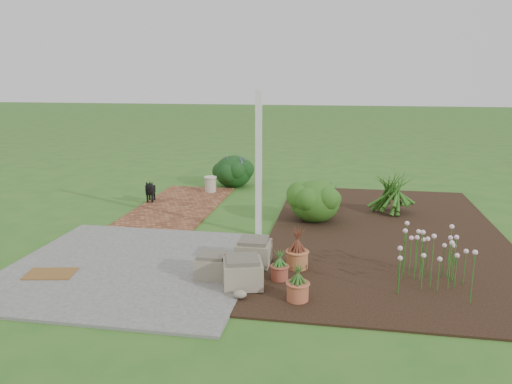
% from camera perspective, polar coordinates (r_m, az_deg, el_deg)
% --- Properties ---
extents(ground, '(80.00, 80.00, 0.00)m').
position_cam_1_polar(ground, '(8.74, -1.76, -5.01)').
color(ground, '#2F6620').
rests_on(ground, ground).
extents(concrete_patio, '(3.50, 3.50, 0.04)m').
position_cam_1_polar(concrete_patio, '(7.54, -14.01, -8.28)').
color(concrete_patio, '#595957').
rests_on(concrete_patio, ground).
extents(brick_path, '(1.60, 3.50, 0.04)m').
position_cam_1_polar(brick_path, '(10.80, -8.70, -1.51)').
color(brick_path, brown).
rests_on(brick_path, ground).
extents(garden_bed, '(4.00, 7.00, 0.03)m').
position_cam_1_polar(garden_bed, '(9.07, 14.61, -4.66)').
color(garden_bed, black).
rests_on(garden_bed, ground).
extents(veranda_post, '(0.10, 0.10, 2.50)m').
position_cam_1_polar(veranda_post, '(8.48, 0.31, 3.14)').
color(veranda_post, white).
rests_on(veranda_post, ground).
extents(stone_trough_near, '(0.62, 0.62, 0.33)m').
position_cam_1_polar(stone_trough_near, '(6.59, -1.54, -9.29)').
color(stone_trough_near, gray).
rests_on(stone_trough_near, concrete_patio).
extents(stone_trough_mid, '(0.44, 0.44, 0.28)m').
position_cam_1_polar(stone_trough_mid, '(6.91, -5.02, -8.48)').
color(stone_trough_mid, '#74665A').
rests_on(stone_trough_mid, concrete_patio).
extents(stone_trough_far, '(0.49, 0.49, 0.32)m').
position_cam_1_polar(stone_trough_far, '(7.33, -0.27, -6.99)').
color(stone_trough_far, '#716B56').
rests_on(stone_trough_far, concrete_patio).
extents(coir_doormat, '(0.71, 0.53, 0.02)m').
position_cam_1_polar(coir_doormat, '(7.56, -22.44, -8.62)').
color(coir_doormat, brown).
rests_on(coir_doormat, concrete_patio).
extents(black_dog, '(0.22, 0.51, 0.44)m').
position_cam_1_polar(black_dog, '(11.09, -12.00, 0.25)').
color(black_dog, black).
rests_on(black_dog, brick_path).
extents(cream_ceramic_urn, '(0.32, 0.32, 0.35)m').
position_cam_1_polar(cream_ceramic_urn, '(11.85, -5.23, 0.89)').
color(cream_ceramic_urn, '#C0B79E').
rests_on(cream_ceramic_urn, brick_path).
extents(evergreen_shrub, '(1.16, 1.16, 0.80)m').
position_cam_1_polar(evergreen_shrub, '(9.49, 6.77, -0.93)').
color(evergreen_shrub, '#133B12').
rests_on(evergreen_shrub, garden_bed).
extents(agapanthus_clump_back, '(1.35, 1.35, 1.02)m').
position_cam_1_polar(agapanthus_clump_back, '(10.30, 15.32, 0.43)').
color(agapanthus_clump_back, '#0C380A').
rests_on(agapanthus_clump_back, garden_bed).
extents(agapanthus_clump_front, '(0.87, 0.87, 0.69)m').
position_cam_1_polar(agapanthus_clump_front, '(10.40, 7.97, -0.04)').
color(agapanthus_clump_front, '#0F3E12').
rests_on(agapanthus_clump_front, garden_bed).
extents(pink_flower_patch, '(1.51, 1.51, 0.73)m').
position_cam_1_polar(pink_flower_patch, '(6.94, 18.98, -7.21)').
color(pink_flower_patch, '#113D0F').
rests_on(pink_flower_patch, garden_bed).
extents(terracotta_pot_bronze, '(0.39, 0.39, 0.25)m').
position_cam_1_polar(terracotta_pot_bronze, '(7.24, 4.72, -7.66)').
color(terracotta_pot_bronze, '#B0683B').
rests_on(terracotta_pot_bronze, garden_bed).
extents(terracotta_pot_small_left, '(0.26, 0.26, 0.19)m').
position_cam_1_polar(terracotta_pot_small_left, '(6.84, 2.71, -9.16)').
color(terracotta_pot_small_left, brown).
rests_on(terracotta_pot_small_left, garden_bed).
extents(terracotta_pot_small_right, '(0.29, 0.29, 0.23)m').
position_cam_1_polar(terracotta_pot_small_right, '(6.26, 4.79, -11.24)').
color(terracotta_pot_small_right, '#AF5A3B').
rests_on(terracotta_pot_small_right, garden_bed).
extents(purple_flowering_bush, '(0.99, 0.99, 0.80)m').
position_cam_1_polar(purple_flowering_bush, '(12.54, -2.59, 2.46)').
color(purple_flowering_bush, black).
rests_on(purple_flowering_bush, ground).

